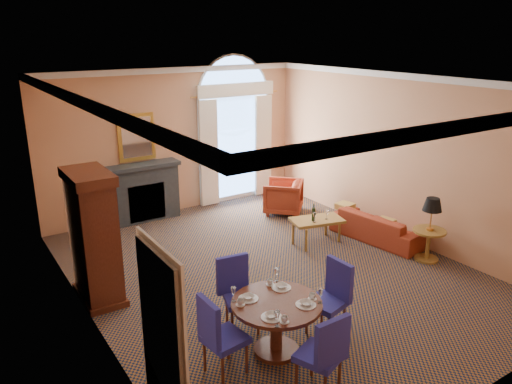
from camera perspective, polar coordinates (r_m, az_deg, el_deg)
ground at (r=8.65m, az=1.84°, el=-9.08°), size 7.50×7.50×0.00m
room_envelope at (r=8.37m, az=-0.78°, el=8.17°), size 6.04×7.52×3.45m
armoire at (r=7.83m, az=-18.01°, el=-5.15°), size 0.58×1.03×2.02m
dining_table at (r=6.44m, az=2.36°, el=-13.85°), size 1.14×1.14×0.92m
dining_chair_north at (r=6.93m, az=-2.14°, el=-10.91°), size 0.58×0.58×1.03m
dining_chair_south at (r=5.79m, az=7.92°, el=-17.51°), size 0.60×0.60×1.03m
dining_chair_east at (r=6.89m, az=8.74°, el=-11.30°), size 0.56×0.56×1.03m
dining_chair_west at (r=6.05m, az=-4.43°, el=-15.68°), size 0.52×0.52×1.03m
sofa at (r=10.11m, az=13.78°, el=-3.81°), size 0.99×1.97×0.55m
armchair at (r=11.22m, az=3.13°, el=-0.56°), size 1.15×1.15×0.75m
coffee_table at (r=9.64m, az=6.98°, el=-3.32°), size 1.09×0.78×0.83m
side_table at (r=9.30m, az=19.32°, el=-3.25°), size 0.58×0.58×1.15m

